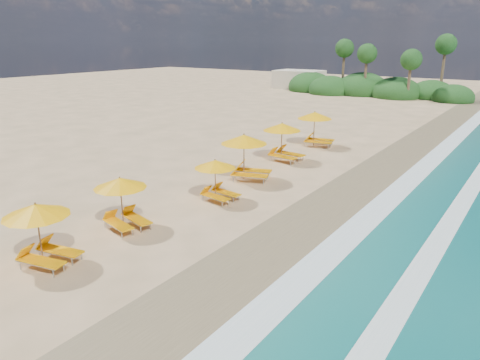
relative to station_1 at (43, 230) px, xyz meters
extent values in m
plane|color=tan|center=(2.16, 8.51, -1.24)|extent=(160.00, 160.00, 0.00)
cube|color=#887751|center=(6.16, 8.51, -1.24)|extent=(4.00, 160.00, 0.01)
cube|color=white|center=(7.66, 8.51, -1.21)|extent=(1.20, 160.00, 0.01)
cube|color=white|center=(10.66, 8.51, -1.22)|extent=(0.80, 160.00, 0.01)
cylinder|color=olive|center=(-0.17, -0.04, -0.18)|extent=(0.05, 0.05, 2.13)
cone|color=#FFAB05|center=(-0.17, -0.04, 0.70)|extent=(2.60, 2.60, 0.43)
sphere|color=olive|center=(-0.17, -0.04, 0.94)|extent=(0.08, 0.08, 0.08)
cylinder|color=olive|center=(-0.33, 3.68, -0.21)|extent=(0.05, 0.05, 2.06)
cone|color=#FFAB05|center=(-0.33, 3.68, 0.64)|extent=(2.54, 2.54, 0.41)
sphere|color=olive|center=(-0.33, 3.68, 0.87)|extent=(0.07, 0.07, 0.07)
cylinder|color=olive|center=(0.77, 8.45, -0.28)|extent=(0.05, 0.05, 1.92)
cone|color=#FFAB05|center=(0.77, 8.45, 0.51)|extent=(2.17, 2.17, 0.39)
sphere|color=olive|center=(0.77, 8.45, 0.73)|extent=(0.07, 0.07, 0.07)
cylinder|color=olive|center=(0.05, 11.93, -0.02)|extent=(0.06, 0.06, 2.45)
cone|color=#FFAB05|center=(0.05, 11.93, 1.00)|extent=(3.22, 3.22, 0.49)
sphere|color=olive|center=(0.05, 11.93, 1.27)|extent=(0.09, 0.09, 0.09)
cylinder|color=olive|center=(-0.32, 16.71, -0.08)|extent=(0.06, 0.06, 2.33)
cone|color=#FFAB05|center=(-0.32, 16.71, 0.89)|extent=(2.59, 2.59, 0.47)
sphere|color=olive|center=(-0.32, 16.71, 1.15)|extent=(0.08, 0.08, 0.08)
cylinder|color=olive|center=(-0.41, 21.57, -0.05)|extent=(0.06, 0.06, 2.40)
cone|color=#FFAB05|center=(-0.41, 21.57, 0.95)|extent=(2.94, 2.94, 0.48)
sphere|color=olive|center=(-0.41, 21.57, 1.22)|extent=(0.09, 0.09, 0.09)
ellipsoid|color=#163D14|center=(-3.84, 53.51, -0.62)|extent=(6.40, 6.40, 4.16)
ellipsoid|color=#163D14|center=(-8.84, 54.51, -0.54)|extent=(7.20, 7.20, 4.68)
ellipsoid|color=#163D14|center=(-12.84, 52.51, -0.66)|extent=(6.00, 6.00, 3.90)
ellipsoid|color=#163D14|center=(0.16, 55.51, -0.70)|extent=(5.60, 5.60, 3.64)
ellipsoid|color=#163D14|center=(-16.84, 54.51, -0.60)|extent=(6.60, 6.60, 4.29)
ellipsoid|color=#163D14|center=(3.16, 53.51, -0.76)|extent=(5.00, 5.00, 3.25)
cylinder|color=brown|center=(-1.84, 51.51, 1.26)|extent=(0.36, 0.36, 5.00)
sphere|color=#163D14|center=(-1.84, 51.51, 3.76)|extent=(2.60, 2.60, 2.60)
cylinder|color=brown|center=(-7.84, 52.51, 1.56)|extent=(0.36, 0.36, 5.60)
sphere|color=#163D14|center=(-7.84, 52.51, 4.36)|extent=(2.60, 2.60, 2.60)
cylinder|color=brown|center=(-11.84, 54.51, 1.86)|extent=(0.36, 0.36, 6.20)
sphere|color=#163D14|center=(-11.84, 54.51, 4.96)|extent=(2.60, 2.60, 2.60)
cylinder|color=brown|center=(1.16, 55.51, 2.16)|extent=(0.36, 0.36, 6.80)
sphere|color=#163D14|center=(1.16, 55.51, 5.56)|extent=(2.60, 2.60, 2.60)
cube|color=beige|center=(-19.84, 56.51, 0.16)|extent=(7.00, 5.00, 2.80)
camera|label=1|loc=(13.28, -7.56, 6.09)|focal=33.51mm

